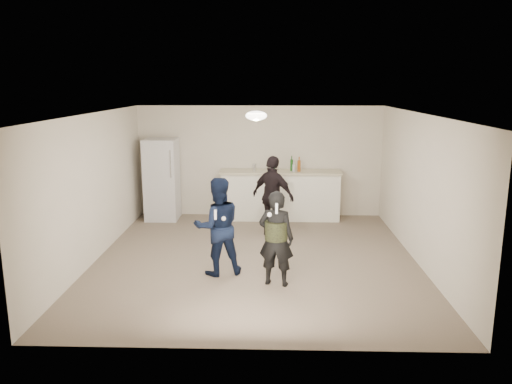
{
  "coord_description": "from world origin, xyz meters",
  "views": [
    {
      "loc": [
        0.26,
        -8.19,
        2.99
      ],
      "look_at": [
        0.0,
        0.2,
        1.15
      ],
      "focal_mm": 35.0,
      "sensor_mm": 36.0,
      "label": 1
    }
  ],
  "objects_px": {
    "fridge": "(162,179)",
    "shaker": "(254,168)",
    "man": "(218,226)",
    "spectator": "(273,196)",
    "woman": "(276,238)",
    "counter": "(280,196)"
  },
  "relations": [
    {
      "from": "counter",
      "to": "spectator",
      "type": "distance_m",
      "value": 1.31
    },
    {
      "from": "shaker",
      "to": "spectator",
      "type": "xyz_separation_m",
      "value": [
        0.41,
        -1.18,
        -0.37
      ]
    },
    {
      "from": "shaker",
      "to": "man",
      "type": "distance_m",
      "value": 3.32
    },
    {
      "from": "man",
      "to": "counter",
      "type": "bearing_deg",
      "value": -124.87
    },
    {
      "from": "counter",
      "to": "spectator",
      "type": "xyz_separation_m",
      "value": [
        -0.17,
        -1.27,
        0.28
      ]
    },
    {
      "from": "fridge",
      "to": "spectator",
      "type": "relative_size",
      "value": 1.12
    },
    {
      "from": "counter",
      "to": "spectator",
      "type": "relative_size",
      "value": 1.62
    },
    {
      "from": "spectator",
      "to": "counter",
      "type": "bearing_deg",
      "value": -62.88
    },
    {
      "from": "fridge",
      "to": "shaker",
      "type": "relative_size",
      "value": 10.59
    },
    {
      "from": "fridge",
      "to": "woman",
      "type": "xyz_separation_m",
      "value": [
        2.5,
        -3.69,
        -0.17
      ]
    },
    {
      "from": "fridge",
      "to": "woman",
      "type": "height_order",
      "value": "fridge"
    },
    {
      "from": "woman",
      "to": "spectator",
      "type": "bearing_deg",
      "value": -76.32
    },
    {
      "from": "counter",
      "to": "woman",
      "type": "relative_size",
      "value": 1.79
    },
    {
      "from": "man",
      "to": "spectator",
      "type": "height_order",
      "value": "spectator"
    },
    {
      "from": "counter",
      "to": "woman",
      "type": "height_order",
      "value": "woman"
    },
    {
      "from": "spectator",
      "to": "fridge",
      "type": "bearing_deg",
      "value": 8.63
    },
    {
      "from": "shaker",
      "to": "counter",
      "type": "bearing_deg",
      "value": 8.46
    },
    {
      "from": "man",
      "to": "spectator",
      "type": "distance_m",
      "value": 2.25
    },
    {
      "from": "man",
      "to": "spectator",
      "type": "relative_size",
      "value": 0.97
    },
    {
      "from": "fridge",
      "to": "man",
      "type": "xyz_separation_m",
      "value": [
        1.59,
        -3.27,
        -0.12
      ]
    },
    {
      "from": "shaker",
      "to": "spectator",
      "type": "relative_size",
      "value": 0.11
    },
    {
      "from": "counter",
      "to": "spectator",
      "type": "bearing_deg",
      "value": -97.44
    }
  ]
}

